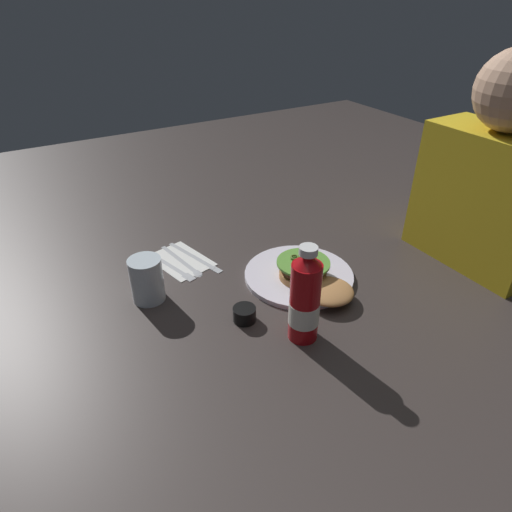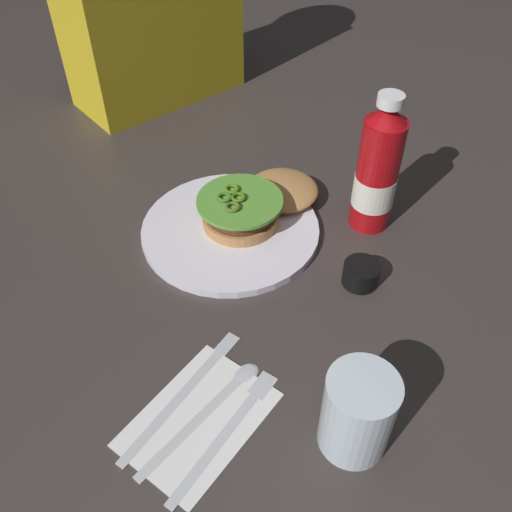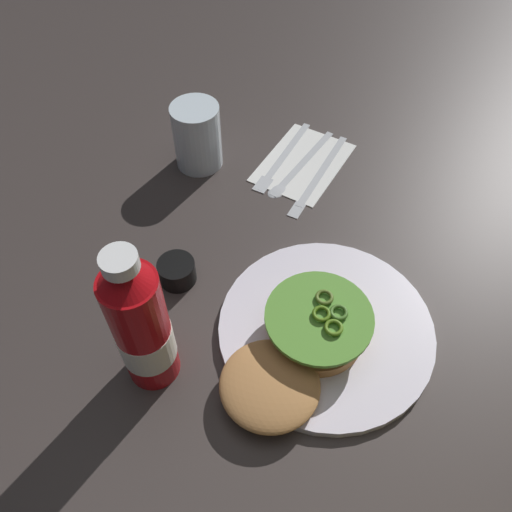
% 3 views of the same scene
% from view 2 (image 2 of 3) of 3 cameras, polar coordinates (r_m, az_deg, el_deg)
% --- Properties ---
extents(ground_plane, '(3.00, 3.00, 0.00)m').
position_cam_2_polar(ground_plane, '(0.83, 4.25, 0.02)').
color(ground_plane, '#39312F').
extents(dinner_plate, '(0.28, 0.28, 0.01)m').
position_cam_2_polar(dinner_plate, '(0.86, -2.69, 2.79)').
color(dinner_plate, white).
rests_on(dinner_plate, ground_plane).
extents(burger_sandwich, '(0.22, 0.13, 0.05)m').
position_cam_2_polar(burger_sandwich, '(0.87, 0.03, 5.61)').
color(burger_sandwich, '#B97E47').
rests_on(burger_sandwich, dinner_plate).
extents(ketchup_bottle, '(0.06, 0.06, 0.22)m').
position_cam_2_polar(ketchup_bottle, '(0.84, 12.55, 8.50)').
color(ketchup_bottle, '#AD0C12').
rests_on(ketchup_bottle, ground_plane).
extents(water_glass, '(0.08, 0.08, 0.11)m').
position_cam_2_polar(water_glass, '(0.61, 10.58, -15.86)').
color(water_glass, silver).
rests_on(water_glass, ground_plane).
extents(condiment_cup, '(0.05, 0.05, 0.03)m').
position_cam_2_polar(condiment_cup, '(0.79, 10.92, -1.84)').
color(condiment_cup, black).
rests_on(condiment_cup, ground_plane).
extents(napkin, '(0.20, 0.16, 0.00)m').
position_cam_2_polar(napkin, '(0.66, -5.99, -16.59)').
color(napkin, white).
rests_on(napkin, ground_plane).
extents(fork_utensil, '(0.19, 0.07, 0.00)m').
position_cam_2_polar(fork_utensil, '(0.65, -2.41, -16.99)').
color(fork_utensil, silver).
rests_on(fork_utensil, napkin).
extents(spoon_utensil, '(0.19, 0.05, 0.00)m').
position_cam_2_polar(spoon_utensil, '(0.67, -4.16, -14.80)').
color(spoon_utensil, silver).
rests_on(spoon_utensil, napkin).
extents(butter_knife, '(0.21, 0.07, 0.00)m').
position_cam_2_polar(butter_knife, '(0.68, -6.95, -13.19)').
color(butter_knife, silver).
rests_on(butter_knife, napkin).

